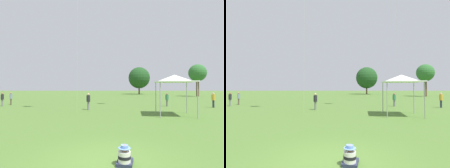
# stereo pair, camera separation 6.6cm
# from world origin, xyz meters

# --- Properties ---
(ground_plane) EXTENTS (300.00, 300.00, 0.00)m
(ground_plane) POSITION_xyz_m (0.00, 0.00, 0.00)
(ground_plane) COLOR #4C702D
(seated_toddler) EXTENTS (0.55, 0.63, 0.59)m
(seated_toddler) POSITION_xyz_m (0.59, -0.09, 0.24)
(seated_toddler) COLOR #282D47
(seated_toddler) RESTS_ON ground
(person_standing_0) EXTENTS (0.49, 0.49, 1.69)m
(person_standing_0) POSITION_xyz_m (11.77, 14.74, 1.00)
(person_standing_0) COLOR #282D42
(person_standing_0) RESTS_ON ground
(person_standing_2) EXTENTS (0.36, 0.36, 1.66)m
(person_standing_2) POSITION_xyz_m (-13.16, 16.18, 0.99)
(person_standing_2) COLOR slate
(person_standing_2) RESTS_ON ground
(person_standing_3) EXTENTS (0.56, 0.56, 1.60)m
(person_standing_3) POSITION_xyz_m (6.91, 16.08, 0.94)
(person_standing_3) COLOR slate
(person_standing_3) RESTS_ON ground
(person_standing_4) EXTENTS (0.37, 0.37, 1.69)m
(person_standing_4) POSITION_xyz_m (-2.17, 12.62, 1.00)
(person_standing_4) COLOR slate
(person_standing_4) RESTS_ON ground
(person_standing_5) EXTENTS (0.42, 0.42, 1.67)m
(person_standing_5) POSITION_xyz_m (-13.07, 17.86, 1.01)
(person_standing_5) COLOR brown
(person_standing_5) RESTS_ON ground
(canopy_tent) EXTENTS (3.30, 3.30, 3.30)m
(canopy_tent) POSITION_xyz_m (5.33, 9.09, 2.97)
(canopy_tent) COLOR white
(canopy_tent) RESTS_ON ground
(distant_tree_0) EXTENTS (7.83, 7.83, 9.96)m
(distant_tree_0) POSITION_xyz_m (10.24, 59.12, 6.04)
(distant_tree_0) COLOR brown
(distant_tree_0) RESTS_ON ground
(distant_tree_1) EXTENTS (4.58, 4.58, 8.62)m
(distant_tree_1) POSITION_xyz_m (23.14, 41.51, 6.22)
(distant_tree_1) COLOR brown
(distant_tree_1) RESTS_ON ground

